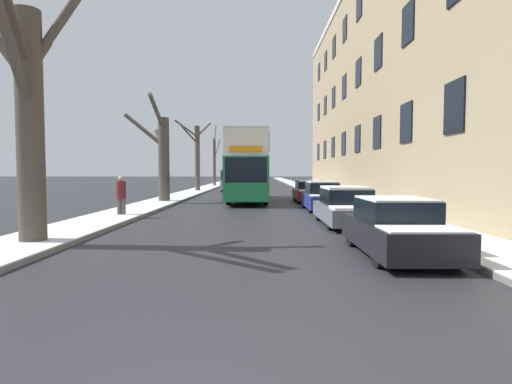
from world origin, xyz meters
The scene contains 14 objects.
sidewalk_left centered at (-5.87, 53.00, 0.08)m, with size 2.36×130.00×0.16m.
sidewalk_right centered at (5.87, 53.00, 0.08)m, with size 2.36×130.00×0.16m.
terrace_facade_right centered at (11.54, 23.92, 8.31)m, with size 9.10×45.60×16.61m.
bare_tree_left_0 centered at (-5.69, 7.21, 3.52)m, with size 2.50×3.69×6.84m.
bare_tree_left_1 centered at (-5.76, 21.83, 3.02)m, with size 2.90×3.96×6.50m.
bare_tree_left_2 centered at (-5.73, 35.76, 3.63)m, with size 3.48×3.64×7.04m.
bare_tree_left_3 centered at (-5.55, 49.67, 3.56)m, with size 1.17×2.07×8.34m.
double_decker_bus centered at (-0.37, 23.72, 2.52)m, with size 2.57×10.90×4.47m.
parked_car_0 centered at (3.60, 6.19, 0.64)m, with size 1.76×4.02×1.37m.
parked_car_1 centered at (3.60, 11.68, 0.66)m, with size 1.87×4.54×1.43m.
parked_car_2 centered at (3.60, 17.39, 0.68)m, with size 1.73×4.40×1.49m.
parked_car_3 centered at (3.60, 23.00, 0.66)m, with size 1.79×4.46×1.43m.
oncoming_van centered at (-2.36, 37.03, 1.17)m, with size 1.96×5.25×2.16m.
pedestrian_left_sidewalk centered at (-5.59, 13.76, 0.99)m, with size 0.39×0.39×1.81m.
Camera 1 is at (0.32, -3.27, 2.00)m, focal length 28.00 mm.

